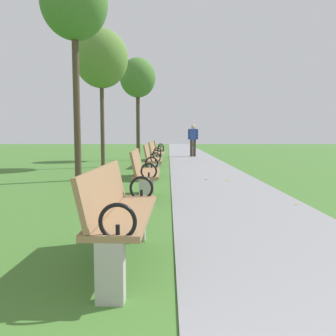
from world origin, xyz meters
TOP-DOWN VIEW (x-y plane):
  - paved_walkway at (1.12, 18.00)m, footprint 2.24×44.00m
  - park_bench_2 at (-0.50, 3.24)m, footprint 0.52×1.61m
  - park_bench_3 at (-0.50, 6.53)m, footprint 0.50×1.61m
  - park_bench_4 at (-0.50, 9.72)m, footprint 0.49×1.60m
  - park_bench_5 at (-0.50, 12.88)m, footprint 0.55×1.62m
  - park_bench_6 at (-0.50, 15.98)m, footprint 0.51×1.61m
  - tree_3 at (-2.36, 9.09)m, footprint 1.63×1.63m
  - tree_4 at (-2.38, 12.65)m, footprint 1.84×1.84m
  - tree_5 at (-1.42, 16.23)m, footprint 1.59×1.59m
  - pedestrian_walking at (1.21, 18.32)m, footprint 0.53×0.24m
  - scattered_leaves at (0.72, 7.00)m, footprint 3.88×15.94m

SIDE VIEW (x-z plane):
  - paved_walkway at x=1.12m, z-range 0.00..0.02m
  - scattered_leaves at x=0.72m, z-range 0.01..0.03m
  - park_bench_2 at x=-0.50m, z-range 0.04..0.93m
  - park_bench_3 at x=-0.50m, z-range 0.04..0.93m
  - park_bench_4 at x=-0.50m, z-range 0.04..0.93m
  - park_bench_5 at x=-0.50m, z-range 0.04..0.93m
  - park_bench_6 at x=-0.50m, z-range 0.04..0.93m
  - pedestrian_walking at x=1.21m, z-range 0.12..1.74m
  - tree_5 at x=-1.42m, z-range 1.36..5.90m
  - tree_4 at x=-2.38m, z-range 1.36..6.15m
  - tree_3 at x=-2.36m, z-range 1.69..6.96m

